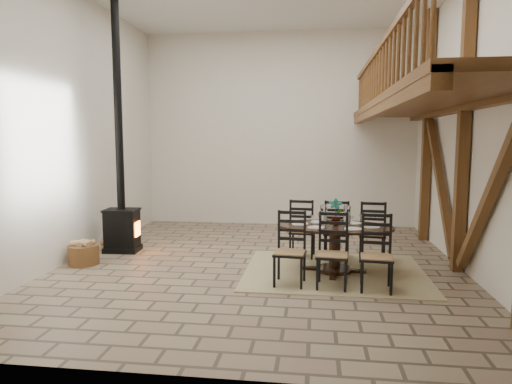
# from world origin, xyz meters

# --- Properties ---
(ground) EXTENTS (8.00, 8.00, 0.00)m
(ground) POSITION_xyz_m (0.00, 0.00, 0.00)
(ground) COLOR gray
(ground) RESTS_ON ground
(room_shell) EXTENTS (7.02, 8.02, 5.01)m
(room_shell) POSITION_xyz_m (1.19, 0.00, 3.01)
(room_shell) COLOR silver
(room_shell) RESTS_ON ground
(rug) EXTENTS (3.00, 2.50, 0.02)m
(rug) POSITION_xyz_m (1.30, -0.34, 0.01)
(rug) COLOR tan
(rug) RESTS_ON ground
(dining_table) EXTENTS (2.04, 2.30, 1.25)m
(dining_table) POSITION_xyz_m (1.30, -0.34, 0.42)
(dining_table) COLOR black
(dining_table) RESTS_ON ground
(wood_stove) EXTENTS (0.70, 0.56, 5.00)m
(wood_stove) POSITION_xyz_m (-2.86, 0.59, 1.12)
(wood_stove) COLOR black
(wood_stove) RESTS_ON ground
(log_basket) EXTENTS (0.54, 0.54, 0.44)m
(log_basket) POSITION_xyz_m (-3.16, -0.42, 0.19)
(log_basket) COLOR brown
(log_basket) RESTS_ON ground
(log_stack) EXTENTS (0.42, 0.34, 0.25)m
(log_stack) POSITION_xyz_m (-3.14, 0.62, 0.12)
(log_stack) COLOR tan
(log_stack) RESTS_ON ground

